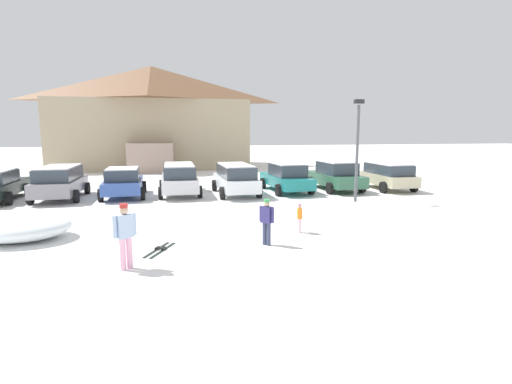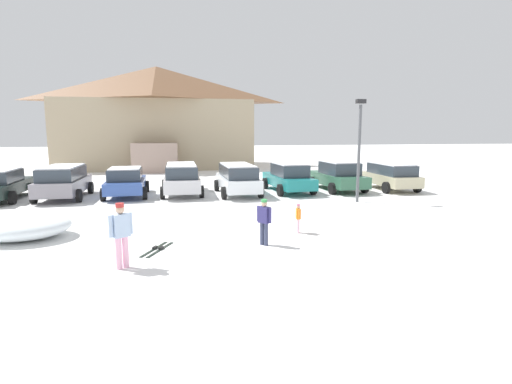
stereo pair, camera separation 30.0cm
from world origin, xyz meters
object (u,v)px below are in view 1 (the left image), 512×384
(parked_grey_wagon, at_px, (60,181))
(skier_adult_in_blue_parka, at_px, (125,232))
(skier_child_in_orange_jacket, at_px, (300,216))
(plowed_snow_pile, at_px, (21,228))
(parked_teal_hatchback, at_px, (286,177))
(parked_green_coupe, at_px, (335,175))
(pair_of_skis, at_px, (160,250))
(ski_lodge, at_px, (153,117))
(lamp_post, at_px, (357,144))
(parked_silver_wagon, at_px, (179,178))
(parked_white_suv, at_px, (236,178))
(skier_teen_in_navy_coat, at_px, (267,219))
(parked_beige_suv, at_px, (387,175))
(parked_blue_hatchback, at_px, (123,182))

(parked_grey_wagon, relative_size, skier_adult_in_blue_parka, 2.64)
(skier_child_in_orange_jacket, height_order, plowed_snow_pile, skier_child_in_orange_jacket)
(plowed_snow_pile, bearing_deg, parked_teal_hatchback, 36.48)
(parked_teal_hatchback, height_order, parked_green_coupe, parked_green_coupe)
(parked_green_coupe, height_order, plowed_snow_pile, parked_green_coupe)
(skier_child_in_orange_jacket, xyz_separation_m, pair_of_skis, (-4.56, -1.16, -0.54))
(ski_lodge, height_order, lamp_post, ski_lodge)
(parked_grey_wagon, xyz_separation_m, parked_green_coupe, (14.74, 0.23, -0.05))
(lamp_post, bearing_deg, parked_silver_wagon, 155.08)
(ski_lodge, xyz_separation_m, parked_white_suv, (5.21, -17.68, -3.78))
(skier_child_in_orange_jacket, bearing_deg, skier_teen_in_navy_coat, -139.03)
(skier_adult_in_blue_parka, relative_size, lamp_post, 0.34)
(parked_beige_suv, bearing_deg, skier_child_in_orange_jacket, -132.97)
(ski_lodge, xyz_separation_m, skier_child_in_orange_jacket, (6.18, -26.13, -4.10))
(parked_grey_wagon, xyz_separation_m, lamp_post, (14.26, -3.54, 1.87))
(plowed_snow_pile, bearing_deg, parked_white_suv, 43.90)
(skier_teen_in_navy_coat, relative_size, plowed_snow_pile, 0.48)
(parked_teal_hatchback, xyz_separation_m, plowed_snow_pile, (-10.86, -8.03, -0.42))
(ski_lodge, distance_m, skier_teen_in_navy_coat, 28.04)
(parked_grey_wagon, xyz_separation_m, parked_beige_suv, (17.81, -0.14, -0.05))
(parked_green_coupe, relative_size, skier_child_in_orange_jacket, 4.70)
(parked_silver_wagon, distance_m, plowed_snow_pile, 9.63)
(ski_lodge, xyz_separation_m, pair_of_skis, (1.62, -27.29, -4.64))
(pair_of_skis, bearing_deg, parked_beige_suv, 37.80)
(skier_child_in_orange_jacket, height_order, lamp_post, lamp_post)
(parked_teal_hatchback, relative_size, parked_green_coupe, 1.01)
(skier_teen_in_navy_coat, bearing_deg, ski_lodge, 99.89)
(parked_white_suv, distance_m, skier_child_in_orange_jacket, 8.51)
(ski_lodge, height_order, plowed_snow_pile, ski_lodge)
(skier_adult_in_blue_parka, xyz_separation_m, plowed_snow_pile, (-3.59, 3.44, -0.55))
(parked_blue_hatchback, bearing_deg, lamp_post, -17.75)
(parked_silver_wagon, bearing_deg, parked_teal_hatchback, -2.04)
(parked_teal_hatchback, bearing_deg, parked_grey_wagon, -179.35)
(skier_child_in_orange_jacket, distance_m, plowed_snow_pile, 8.93)
(parked_grey_wagon, bearing_deg, pair_of_skis, -61.91)
(plowed_snow_pile, bearing_deg, pair_of_skis, -24.56)
(parked_teal_hatchback, relative_size, skier_adult_in_blue_parka, 2.81)
(skier_teen_in_navy_coat, height_order, plowed_snow_pile, skier_teen_in_navy_coat)
(parked_blue_hatchback, distance_m, plowed_snow_pile, 8.23)
(skier_child_in_orange_jacket, relative_size, lamp_post, 0.20)
(ski_lodge, relative_size, lamp_post, 3.57)
(parked_grey_wagon, distance_m, parked_white_suv, 8.86)
(parked_teal_hatchback, bearing_deg, skier_adult_in_blue_parka, -122.35)
(parked_blue_hatchback, xyz_separation_m, skier_child_in_orange_jacket, (6.79, -8.76, -0.22))
(parked_grey_wagon, relative_size, skier_teen_in_navy_coat, 3.13)
(lamp_post, bearing_deg, parked_teal_hatchback, 123.85)
(parked_grey_wagon, relative_size, parked_teal_hatchback, 0.94)
(ski_lodge, distance_m, parked_grey_wagon, 18.19)
(ski_lodge, relative_size, parked_beige_suv, 4.24)
(lamp_post, bearing_deg, pair_of_skis, -144.83)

